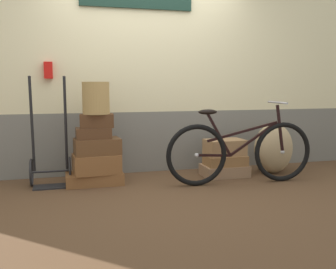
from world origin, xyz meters
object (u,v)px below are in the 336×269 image
object	(u,v)px
suitcase_5	(224,170)
luggage_trolley	(50,162)
suitcase_4	(97,121)
bicycle	(240,152)
suitcase_3	(94,133)
suitcase_7	(225,147)
suitcase_0	(95,178)
suitcase_2	(97,146)
burlap_sack	(273,148)
wicker_basket	(96,98)
suitcase_1	(97,164)
suitcase_6	(225,160)

from	to	relation	value
suitcase_5	luggage_trolley	xyz separation A→B (m)	(-2.12, 0.09, 0.20)
suitcase_4	bicycle	bearing A→B (deg)	-10.36
luggage_trolley	bicycle	world-z (taller)	luggage_trolley
suitcase_3	bicycle	xyz separation A→B (m)	(1.65, -0.40, -0.23)
suitcase_7	suitcase_4	bearing A→B (deg)	177.82
bicycle	suitcase_7	bearing A→B (deg)	91.49
suitcase_0	suitcase_2	xyz separation A→B (m)	(0.04, -0.01, 0.38)
suitcase_2	luggage_trolley	bearing A→B (deg)	166.28
suitcase_5	luggage_trolley	world-z (taller)	luggage_trolley
suitcase_3	burlap_sack	world-z (taller)	suitcase_3
suitcase_5	bicycle	world-z (taller)	bicycle
suitcase_0	wicker_basket	world-z (taller)	wicker_basket
suitcase_0	wicker_basket	xyz separation A→B (m)	(0.04, -0.00, 0.94)
suitcase_0	suitcase_5	size ratio (longest dim) A/B	1.16
suitcase_5	luggage_trolley	size ratio (longest dim) A/B	0.45
suitcase_0	luggage_trolley	distance (m)	0.53
bicycle	suitcase_4	bearing A→B (deg)	165.70
suitcase_3	luggage_trolley	world-z (taller)	luggage_trolley
suitcase_3	suitcase_4	bearing A→B (deg)	14.48
suitcase_1	suitcase_4	bearing A→B (deg)	51.98
suitcase_3	suitcase_6	xyz separation A→B (m)	(1.64, -0.01, -0.40)
suitcase_6	wicker_basket	size ratio (longest dim) A/B	1.39
suitcase_3	suitcase_7	xyz separation A→B (m)	(1.64, 0.03, -0.24)
suitcase_2	suitcase_7	world-z (taller)	suitcase_2
burlap_sack	bicycle	xyz separation A→B (m)	(-0.66, -0.39, 0.05)
suitcase_4	suitcase_6	bearing A→B (deg)	3.01
suitcase_1	burlap_sack	distance (m)	2.29
suitcase_3	burlap_sack	distance (m)	2.33
suitcase_0	suitcase_7	xyz separation A→B (m)	(1.64, 0.01, 0.30)
suitcase_1	suitcase_2	world-z (taller)	suitcase_2
suitcase_3	wicker_basket	world-z (taller)	wicker_basket
burlap_sack	suitcase_7	bearing A→B (deg)	177.28
suitcase_0	suitcase_5	world-z (taller)	suitcase_5
suitcase_1	suitcase_3	xyz separation A→B (m)	(-0.03, 0.01, 0.36)
luggage_trolley	burlap_sack	distance (m)	2.81
luggage_trolley	burlap_sack	xyz separation A→B (m)	(2.81, -0.09, 0.05)
suitcase_5	burlap_sack	bearing A→B (deg)	-0.35
suitcase_4	suitcase_6	size ratio (longest dim) A/B	0.74
suitcase_2	suitcase_5	size ratio (longest dim) A/B	0.92
suitcase_3	suitcase_6	distance (m)	1.68
suitcase_4	luggage_trolley	xyz separation A→B (m)	(-0.53, 0.08, -0.47)
suitcase_5	bicycle	distance (m)	0.50
suitcase_4	suitcase_7	size ratio (longest dim) A/B	0.79
wicker_basket	burlap_sack	bearing A→B (deg)	-0.42
suitcase_5	wicker_basket	distance (m)	1.85
suitcase_1	luggage_trolley	bearing A→B (deg)	164.47
suitcase_2	suitcase_4	size ratio (longest dim) A/B	1.36
suitcase_3	burlap_sack	size ratio (longest dim) A/B	0.60
wicker_basket	luggage_trolley	bearing A→B (deg)	171.59
suitcase_7	wicker_basket	size ratio (longest dim) A/B	1.31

